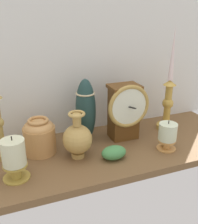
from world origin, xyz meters
TOP-DOWN VIEW (x-y plane):
  - ground_plane at (0.00, 0.00)cm, footprint 100.00×36.00cm
  - back_wall at (0.00, 18.50)cm, footprint 120.00×2.00cm
  - mantel_clock at (8.54, 4.77)cm, footprint 15.64×10.80cm
  - candlestick_tall_left at (27.79, 6.04)cm, footprint 7.28×7.28cm
  - brass_vase_bulbous at (-11.40, -1.78)cm, footprint 9.63×9.63cm
  - brass_vase_jar at (-22.33, 5.62)cm, footprint 10.64×10.64cm
  - pillar_candle_front at (-31.40, -6.58)cm, footprint 7.76×7.76cm
  - pillar_candle_near_clock at (18.70, -7.91)cm, footprint 6.62×6.62cm
  - tall_ceramic_vase at (-5.10, 8.35)cm, footprint 7.18×7.18cm
  - ivy_sprig at (-0.89, -7.16)cm, footprint 8.29×5.80cm

SIDE VIEW (x-z plane):
  - ground_plane at x=0.00cm, z-range -2.40..0.00cm
  - ivy_sprig at x=-0.89cm, z-range 0.00..4.38cm
  - pillar_candle_near_clock at x=18.70cm, z-range -0.10..10.60cm
  - brass_vase_jar at x=-22.33cm, z-range 0.17..12.36cm
  - brass_vase_bulbous at x=-11.40cm, z-range -1.14..14.55cm
  - pillar_candle_front at x=-31.40cm, z-range 0.05..13.53cm
  - mantel_clock at x=8.54cm, z-range 0.29..21.79cm
  - tall_ceramic_vase at x=-5.10cm, z-range 0.14..23.37cm
  - candlestick_tall_left at x=27.79cm, z-range -6.92..33.76cm
  - back_wall at x=0.00cm, z-range 0.00..65.00cm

